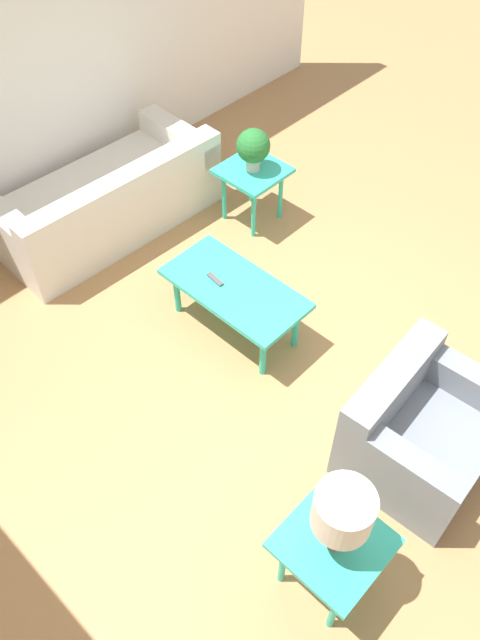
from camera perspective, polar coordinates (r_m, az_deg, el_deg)
The scene contains 10 objects.
ground_plane at distance 4.75m, azimuth 5.49°, elevation -4.14°, with size 14.00×14.00×0.00m, color #A87A4C.
wall_right at distance 5.78m, azimuth -19.21°, elevation 21.61°, with size 0.12×7.20×2.70m.
sofa at distance 5.80m, azimuth -12.02°, elevation 10.60°, with size 1.03×2.04×0.72m.
armchair at distance 4.22m, azimuth 15.99°, elevation -9.69°, with size 0.85×0.99×0.73m.
coffee_table at distance 4.67m, azimuth -0.49°, elevation 2.63°, with size 1.11×0.56×0.46m.
side_table_plant at distance 5.66m, azimuth 1.17°, elevation 12.96°, with size 0.54×0.54×0.54m.
side_table_lamp at distance 3.59m, azimuth 8.46°, elevation -19.89°, with size 0.54×0.54×0.54m.
potted_plant at distance 5.48m, azimuth 1.22°, elevation 15.53°, with size 0.29×0.29×0.38m.
table_lamp at distance 3.19m, azimuth 9.38°, elevation -17.01°, with size 0.31×0.31×0.50m.
remote_control at distance 4.67m, azimuth -2.29°, elevation 3.74°, with size 0.16×0.06×0.02m.
Camera 1 is at (-1.62, 2.37, 3.78)m, focal length 35.00 mm.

